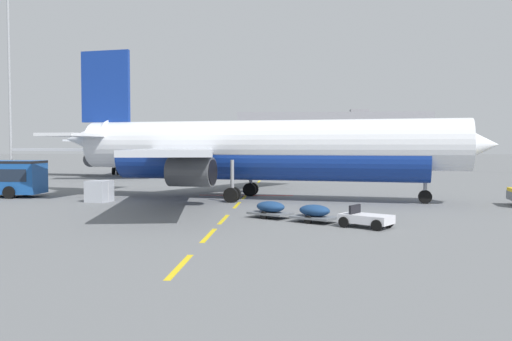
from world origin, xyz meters
name	(u,v)px	position (x,y,z in m)	size (l,w,h in m)	color
ground	(449,182)	(40.00, 40.00, 0.00)	(400.00, 400.00, 0.00)	slate
apron_paint_markings	(257,184)	(18.00, 36.18, 0.00)	(8.00, 93.15, 0.01)	yellow
airliner_foreground	(259,149)	(19.32, 18.78, 3.95)	(34.68, 33.99, 12.20)	white
airliner_mid_left	(134,149)	(-1.32, 54.68, 3.78)	(32.80, 33.27, 11.66)	silver
baggage_train	(315,213)	(23.18, 6.20, 0.52)	(7.96, 5.98, 1.14)	silver
uld_cargo_container	(99,191)	(7.45, 15.98, 0.80)	(1.95, 1.92, 1.60)	#B7BCC6
apron_light_mast_near	(9,49)	(-18.41, 51.42, 17.92)	(1.80, 1.80, 29.39)	slate
terminal_satellite	(332,136)	(35.06, 159.79, 7.35)	(61.03, 27.42, 16.26)	gray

